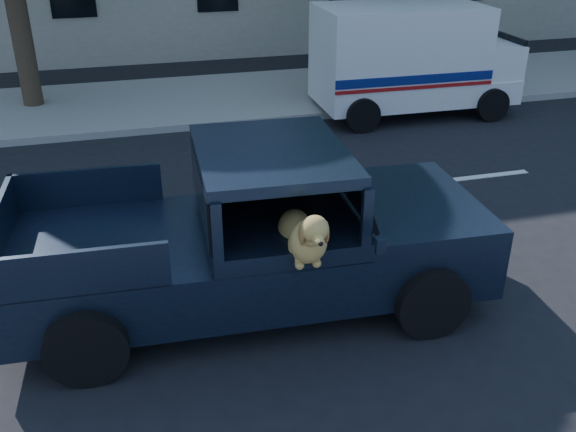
% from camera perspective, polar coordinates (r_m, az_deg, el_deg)
% --- Properties ---
extents(ground, '(120.00, 120.00, 0.00)m').
position_cam_1_polar(ground, '(7.58, 4.23, -9.44)').
color(ground, black).
rests_on(ground, ground).
extents(far_sidewalk, '(60.00, 4.00, 0.15)m').
position_cam_1_polar(far_sidewalk, '(15.72, -6.96, 10.30)').
color(far_sidewalk, gray).
rests_on(far_sidewalk, ground).
extents(lane_stripes, '(21.60, 0.14, 0.01)m').
position_cam_1_polar(lane_stripes, '(10.98, 8.30, 2.47)').
color(lane_stripes, silver).
rests_on(lane_stripes, ground).
extents(pickup_truck, '(5.58, 2.94, 1.96)m').
position_cam_1_polar(pickup_truck, '(7.57, -3.98, -3.48)').
color(pickup_truck, black).
rests_on(pickup_truck, ground).
extents(mail_truck, '(4.36, 2.26, 2.37)m').
position_cam_1_polar(mail_truck, '(14.78, 10.77, 12.84)').
color(mail_truck, silver).
rests_on(mail_truck, ground).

